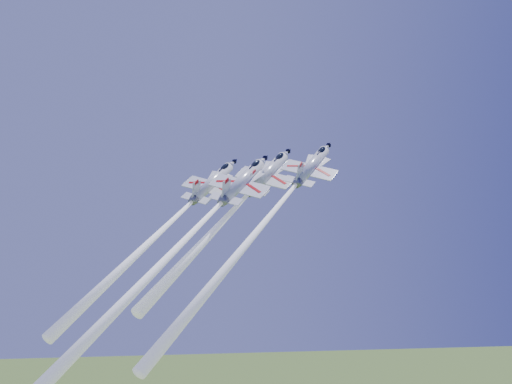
{
  "coord_description": "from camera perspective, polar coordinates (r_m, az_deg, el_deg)",
  "views": [
    {
      "loc": [
        -11.75,
        -92.96,
        78.27
      ],
      "look_at": [
        0.0,
        0.0,
        85.78
      ],
      "focal_mm": 40.0,
      "sensor_mm": 36.0,
      "label": 1
    }
  ],
  "objects": [
    {
      "name": "jet_lead",
      "position": [
        88.65,
        -2.41,
        -1.94
      ],
      "size": [
        20.17,
        29.76,
        30.3
      ],
      "rotation": [
        0.62,
        0.26,
        -0.54
      ],
      "color": "white"
    },
    {
      "name": "jet_left",
      "position": [
        87.17,
        -9.02,
        -3.44
      ],
      "size": [
        20.02,
        30.13,
        30.9
      ],
      "rotation": [
        0.62,
        0.26,
        -0.54
      ],
      "color": "white"
    },
    {
      "name": "jet_right",
      "position": [
        80.17,
        0.72,
        -3.21
      ],
      "size": [
        22.54,
        34.89,
        36.13
      ],
      "rotation": [
        0.62,
        0.26,
        -0.54
      ],
      "color": "white"
    },
    {
      "name": "jet_slot",
      "position": [
        79.39,
        -7.46,
        -5.11
      ],
      "size": [
        23.33,
        35.88,
        37.08
      ],
      "rotation": [
        0.62,
        0.26,
        -0.54
      ],
      "color": "white"
    }
  ]
}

